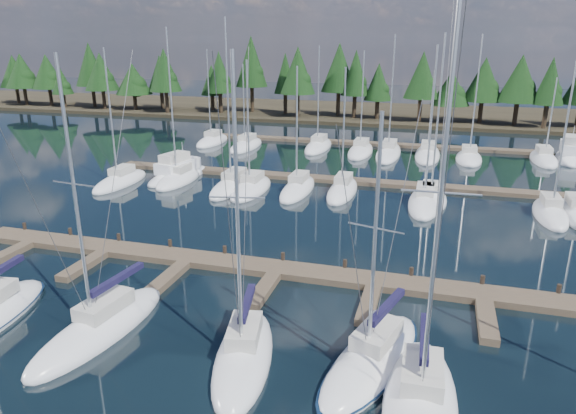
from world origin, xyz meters
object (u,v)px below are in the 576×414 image
(main_dock, at_px, (275,273))
(motor_yacht_left, at_px, (178,173))
(front_sailboat_5, at_px, (420,400))
(front_sailboat_4, at_px, (372,359))
(front_sailboat_2, at_px, (101,327))
(motor_yacht_right, at_px, (570,155))
(front_sailboat_3, at_px, (244,356))

(main_dock, xyz_separation_m, motor_yacht_left, (-16.79, 19.53, 0.28))
(front_sailboat_5, bearing_deg, front_sailboat_4, 134.26)
(front_sailboat_2, bearing_deg, front_sailboat_5, -4.22)
(motor_yacht_left, distance_m, motor_yacht_right, 46.29)
(front_sailboat_2, distance_m, motor_yacht_left, 29.84)
(front_sailboat_5, bearing_deg, motor_yacht_right, 72.82)
(motor_yacht_left, bearing_deg, front_sailboat_2, -69.56)
(front_sailboat_2, xyz_separation_m, front_sailboat_3, (7.63, -0.27, 0.01))
(front_sailboat_2, relative_size, front_sailboat_3, 0.99)
(front_sailboat_5, height_order, motor_yacht_left, front_sailboat_5)
(front_sailboat_4, height_order, motor_yacht_right, front_sailboat_4)
(front_sailboat_4, bearing_deg, main_dock, 132.96)
(main_dock, relative_size, front_sailboat_4, 3.64)
(front_sailboat_5, distance_m, motor_yacht_left, 38.88)
(main_dock, distance_m, front_sailboat_3, 8.79)
(front_sailboat_4, bearing_deg, motor_yacht_left, 131.32)
(main_dock, xyz_separation_m, front_sailboat_4, (6.83, -7.34, 0.07))
(front_sailboat_2, distance_m, front_sailboat_5, 15.41)
(front_sailboat_4, xyz_separation_m, front_sailboat_5, (2.17, -2.22, 0.03))
(main_dock, distance_m, motor_yacht_right, 47.33)
(motor_yacht_right, bearing_deg, front_sailboat_5, -107.18)
(front_sailboat_4, bearing_deg, front_sailboat_3, -166.27)
(front_sailboat_2, xyz_separation_m, motor_yacht_left, (-10.42, 27.96, 0.20))
(motor_yacht_right, bearing_deg, front_sailboat_3, -115.26)
(front_sailboat_3, bearing_deg, front_sailboat_2, 177.97)
(front_sailboat_3, height_order, front_sailboat_4, front_sailboat_3)
(front_sailboat_4, relative_size, motor_yacht_left, 1.30)
(main_dock, height_order, front_sailboat_2, front_sailboat_2)
(front_sailboat_5, bearing_deg, motor_yacht_left, 131.55)
(main_dock, relative_size, motor_yacht_right, 4.38)
(front_sailboat_4, distance_m, motor_yacht_left, 35.78)
(front_sailboat_4, relative_size, motor_yacht_right, 1.20)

